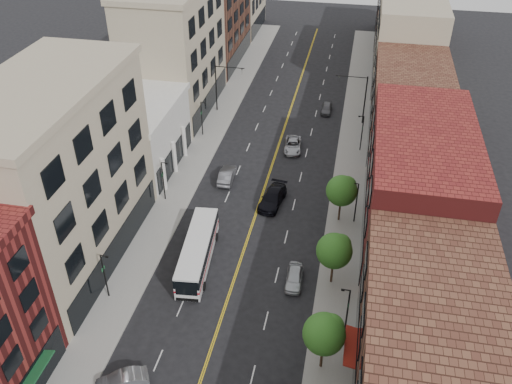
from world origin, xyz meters
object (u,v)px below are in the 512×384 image
Objects in this scene: city_bus at (198,250)px; car_parked_far at (294,277)px; car_lane_behind at (227,175)px; car_lane_c at (327,108)px; car_angle_b at (122,381)px; car_lane_b at (293,145)px; car_lane_a at (273,198)px.

city_bus reaches higher than car_parked_far.
car_lane_c is at bearing -118.96° from car_lane_behind.
car_lane_behind is at bearing -115.06° from car_lane_c.
car_angle_b is 1.02× the size of car_parked_far.
car_parked_far is at bearing -86.92° from car_lane_b.
city_bus is at bearing -103.75° from car_lane_c.
car_parked_far is 13.15m from car_lane_a.
car_lane_behind is 0.83× the size of car_lane_a.
city_bus is at bearing -109.50° from car_lane_b.
car_parked_far is 19.34m from car_lane_behind.
car_lane_c is at bearing 68.79° from car_lane_b.
car_lane_c is at bearing 138.94° from car_angle_b.
car_lane_behind is at bearing -132.65° from car_lane_b.
city_bus reaches higher than car_lane_behind.
car_angle_b is 30.38m from car_lane_behind.
car_angle_b is at bearing -97.49° from car_lane_a.
car_angle_b reaches higher than car_lane_c.
car_lane_behind is at bearing 149.49° from car_angle_b.
city_bus is 12.85m from car_lane_a.
car_lane_c is at bearing 69.74° from city_bus.
city_bus is 2.28× the size of car_lane_b.
car_lane_c is (11.37, 51.63, -0.04)m from car_angle_b.
car_angle_b is at bearing -102.33° from city_bus.
car_lane_a reaches higher than car_parked_far.
car_lane_a is 12.81m from car_lane_b.
car_angle_b is 1.09× the size of car_lane_c.
car_lane_b is 1.31× the size of car_lane_c.
car_lane_a is at bearing 106.78° from car_parked_far.
car_lane_b is (-3.75, 25.23, -0.00)m from car_parked_far.
city_bus reaches higher than car_angle_b.
car_lane_b is at bearing 140.01° from car_angle_b.
car_lane_a reaches higher than car_lane_b.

